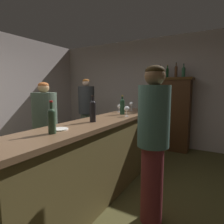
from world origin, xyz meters
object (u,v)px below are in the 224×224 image
cheese_plate (60,129)px  display_bottle_center (176,71)px  bar_counter (101,157)px  display_bottle_midright (184,72)px  wine_glass_rear (119,107)px  wine_bottle_pinot (122,106)px  wine_bottle_merlot (93,110)px  wine_bottle_malbec (52,119)px  bartender (153,138)px  display_bottle_midleft (167,72)px  flower_arrangement (141,103)px  patron_tall (87,111)px  patron_by_cabinet (45,127)px  display_cabinet (170,113)px  wine_glass_mid (127,109)px  display_bottle_left (160,72)px  wine_glass_front (131,104)px

cheese_plate → display_bottle_center: 3.29m
bar_counter → display_bottle_midright: size_ratio=10.41×
bar_counter → wine_glass_rear: (-0.16, 0.84, 0.61)m
wine_bottle_pinot → wine_bottle_merlot: (-0.01, -0.79, 0.01)m
display_bottle_center → display_bottle_midright: 0.17m
bar_counter → wine_bottle_malbec: bearing=-88.0°
wine_bottle_merlot → bartender: size_ratio=0.20×
wine_bottle_merlot → display_bottle_midleft: display_bottle_midleft is taller
flower_arrangement → patron_tall: (-1.59, 0.50, -0.29)m
display_bottle_midleft → cheese_plate: bearing=-95.3°
cheese_plate → patron_by_cabinet: (-1.04, 0.69, -0.20)m
display_cabinet → wine_glass_mid: bearing=-95.9°
display_bottle_left → display_bottle_midright: display_bottle_left is taller
wine_bottle_malbec → cheese_plate: bearing=110.5°
bar_counter → patron_tall: bearing=133.0°
bar_counter → wine_bottle_pinot: wine_bottle_pinot is taller
bar_counter → display_bottle_left: size_ratio=10.12×
wine_bottle_merlot → bartender: (0.79, -0.02, -0.25)m
display_bottle_center → wine_bottle_pinot: bearing=-103.7°
wine_bottle_malbec → display_bottle_left: display_bottle_left is taller
wine_bottle_malbec → display_bottle_midright: 3.42m
display_bottle_center → patron_by_cabinet: (-1.52, -2.47, -1.01)m
bar_counter → wine_glass_rear: bearing=101.0°
wine_glass_front → bartender: 1.59m
display_bottle_midleft → patron_by_cabinet: (-1.33, -2.47, -0.99)m
display_cabinet → cheese_plate: (-0.40, -3.16, 0.16)m
display_bottle_midleft → display_bottle_left: bearing=180.0°
display_cabinet → patron_tall: size_ratio=1.01×
wine_glass_mid → wine_glass_rear: 0.50m
display_cabinet → bartender: size_ratio=1.01×
wine_glass_mid → wine_glass_rear: wine_glass_mid is taller
wine_glass_front → patron_by_cabinet: bearing=-130.9°
wine_glass_rear → cheese_plate: wine_glass_rear is taller
wine_glass_front → patron_tall: 1.42m
wine_glass_front → display_bottle_left: display_bottle_left is taller
wine_bottle_merlot → cheese_plate: size_ratio=1.96×
cheese_plate → wine_bottle_pinot: bearing=88.3°
display_bottle_center → bartender: display_bottle_center is taller
wine_glass_front → display_bottle_center: (0.52, 1.31, 0.68)m
bar_counter → wine_bottle_pinot: 0.90m
display_bottle_midleft → patron_tall: (-1.67, -0.93, -0.92)m
bar_counter → display_bottle_center: size_ratio=9.24×
wine_bottle_pinot → display_bottle_left: size_ratio=1.00×
wine_glass_front → cheese_plate: 1.85m
patron_by_cabinet → bartender: bearing=-8.6°
cheese_plate → bar_counter: bearing=87.9°
wine_glass_front → wine_glass_rear: size_ratio=1.24×
wine_glass_mid → bartender: 0.93m
display_bottle_center → display_bottle_midright: bearing=0.0°
wine_glass_rear → bartender: bearing=-47.5°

